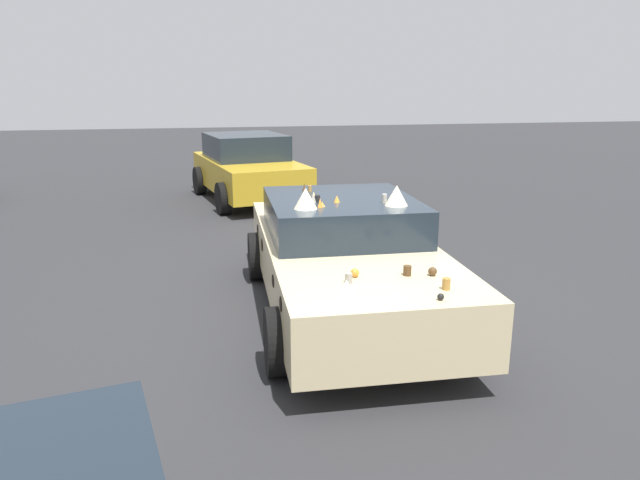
% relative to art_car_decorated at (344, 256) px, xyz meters
% --- Properties ---
extents(ground_plane, '(60.00, 60.00, 0.00)m').
position_rel_art_car_decorated_xyz_m(ground_plane, '(-0.04, 0.00, -0.68)').
color(ground_plane, '#2D2D30').
extents(art_car_decorated, '(4.60, 2.22, 1.56)m').
position_rel_art_car_decorated_xyz_m(art_car_decorated, '(0.00, 0.00, 0.00)').
color(art_car_decorated, beige).
rests_on(art_car_decorated, ground).
extents(parked_sedan_behind_left, '(4.21, 2.56, 1.50)m').
position_rel_art_car_decorated_xyz_m(parked_sedan_behind_left, '(7.09, 0.51, 0.07)').
color(parked_sedan_behind_left, gold).
rests_on(parked_sedan_behind_left, ground).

